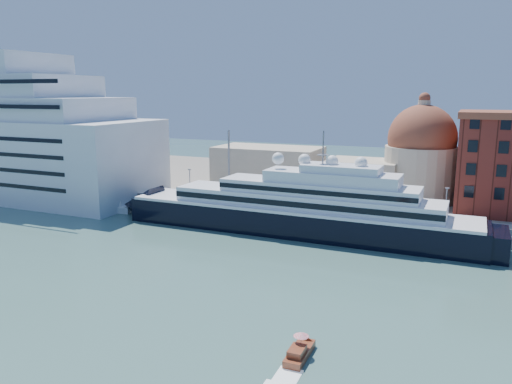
% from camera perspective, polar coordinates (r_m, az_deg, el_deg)
% --- Properties ---
extents(ground, '(400.00, 400.00, 0.00)m').
position_cam_1_polar(ground, '(87.01, -1.07, -8.45)').
color(ground, '#38615C').
rests_on(ground, ground).
extents(quay, '(180.00, 10.00, 2.50)m').
position_cam_1_polar(quay, '(117.05, 5.96, -2.66)').
color(quay, gray).
rests_on(quay, ground).
extents(land, '(260.00, 72.00, 2.00)m').
position_cam_1_polar(land, '(155.79, 10.62, 0.62)').
color(land, slate).
rests_on(land, ground).
extents(quay_fence, '(180.00, 0.10, 1.20)m').
position_cam_1_polar(quay_fence, '(112.45, 5.27, -2.26)').
color(quay_fence, slate).
rests_on(quay_fence, quay).
extents(superyacht, '(85.63, 11.87, 25.59)m').
position_cam_1_polar(superyacht, '(106.75, 3.26, -2.24)').
color(superyacht, black).
rests_on(superyacht, ground).
extents(service_barge, '(14.16, 7.61, 3.03)m').
position_cam_1_polar(service_barge, '(131.07, -16.61, -1.74)').
color(service_barge, white).
rests_on(service_barge, ground).
extents(water_taxi, '(2.16, 6.12, 2.89)m').
position_cam_1_polar(water_taxi, '(59.23, 4.96, -17.76)').
color(water_taxi, maroon).
rests_on(water_taxi, ground).
extents(church, '(66.00, 18.00, 25.50)m').
position_cam_1_polar(church, '(136.17, 11.70, 3.28)').
color(church, beige).
rests_on(church, land).
extents(lamp_posts, '(120.80, 2.40, 18.00)m').
position_cam_1_polar(lamp_posts, '(118.13, -0.08, 1.78)').
color(lamp_posts, slate).
rests_on(lamp_posts, quay).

